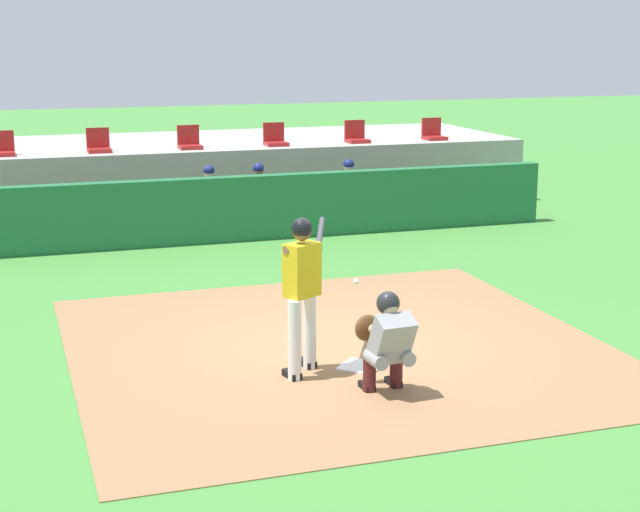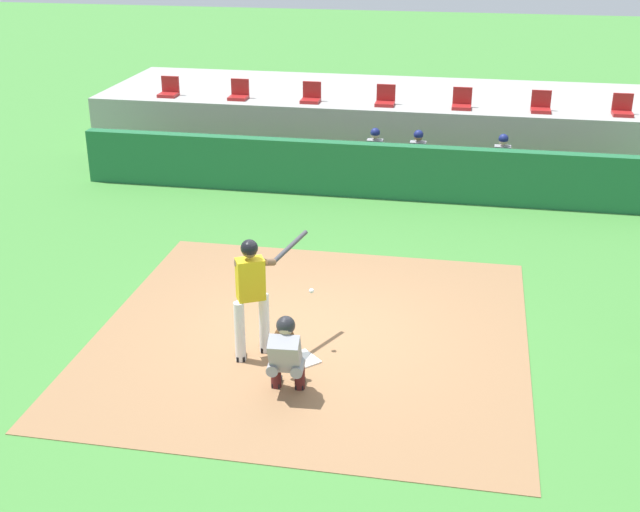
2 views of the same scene
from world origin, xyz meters
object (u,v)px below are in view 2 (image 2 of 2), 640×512
batter_at_plate (252,290)px  dugout_player_2 (502,163)px  home_plate (301,360)px  stadium_seat_0 (169,91)px  stadium_seat_1 (239,93)px  stadium_seat_5 (541,106)px  stadium_seat_6 (622,109)px  dugout_player_0 (374,156)px  stadium_seat_2 (311,96)px  dugout_player_1 (417,159)px  stadium_seat_3 (385,99)px  stadium_seat_4 (462,102)px  catcher_crouched (286,352)px

batter_at_plate → dugout_player_2: (3.53, 8.10, -0.36)m
home_plate → dugout_player_2: bearing=70.7°
stadium_seat_0 → stadium_seat_1: (1.86, 0.00, 0.00)m
stadium_seat_5 → stadium_seat_6: same height
stadium_seat_5 → dugout_player_0: bearing=-151.3°
stadium_seat_2 → dugout_player_1: bearing=-35.7°
dugout_player_1 → stadium_seat_0: 6.91m
dugout_player_1 → stadium_seat_5: (2.74, 2.03, 0.86)m
stadium_seat_3 → stadium_seat_5: size_ratio=1.00×
stadium_seat_1 → dugout_player_2: bearing=-17.2°
stadium_seat_3 → stadium_seat_4: bearing=0.0°
dugout_player_2 → stadium_seat_1: stadium_seat_1 is taller
dugout_player_0 → stadium_seat_3: (-0.00, 2.03, 0.86)m
dugout_player_1 → stadium_seat_2: (-2.83, 2.03, 0.86)m
stadium_seat_2 → stadium_seat_5: bearing=0.0°
dugout_player_0 → dugout_player_1: 0.98m
stadium_seat_4 → stadium_seat_5: (1.86, 0.00, 0.00)m
stadium_seat_3 → stadium_seat_6: bearing=0.0°
catcher_crouched → stadium_seat_5: stadium_seat_5 is taller
batter_at_plate → dugout_player_1: 8.28m
stadium_seat_2 → stadium_seat_5: same height
dugout_player_2 → stadium_seat_4: size_ratio=2.71×
stadium_seat_6 → dugout_player_1: bearing=-156.1°
home_plate → catcher_crouched: 1.00m
batter_at_plate → stadium_seat_5: 11.06m
dugout_player_1 → stadium_seat_0: bearing=162.7°
batter_at_plate → stadium_seat_1: stadium_seat_1 is taller
stadium_seat_4 → dugout_player_2: bearing=-64.1°
stadium_seat_0 → stadium_seat_4: same height
home_plate → catcher_crouched: (-0.02, -0.81, 0.59)m
batter_at_plate → stadium_seat_5: bearing=66.5°
dugout_player_2 → stadium_seat_1: (-6.56, 2.03, 0.86)m
stadium_seat_5 → dugout_player_2: bearing=-113.1°
stadium_seat_6 → stadium_seat_1: bearing=180.0°
stadium_seat_0 → stadium_seat_2: bearing=0.0°
home_plate → stadium_seat_5: size_ratio=0.92×
home_plate → stadium_seat_0: bearing=118.7°
dugout_player_0 → dugout_player_1: (0.98, 0.00, 0.00)m
home_plate → stadium_seat_6: size_ratio=0.92×
dugout_player_1 → stadium_seat_6: (4.59, 2.03, 0.86)m
catcher_crouched → stadium_seat_0: bearing=116.8°
batter_at_plate → stadium_seat_3: 10.17m
home_plate → catcher_crouched: catcher_crouched is taller
dugout_player_0 → stadium_seat_1: 4.32m
home_plate → batter_at_plate: bearing=176.3°
batter_at_plate → stadium_seat_4: 10.46m
dugout_player_0 → dugout_player_2: size_ratio=1.00×
home_plate → stadium_seat_5: (3.71, 10.18, 1.51)m
stadium_seat_2 → stadium_seat_6: (7.43, 0.00, 0.00)m
dugout_player_2 → stadium_seat_6: (2.73, 2.03, 0.86)m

